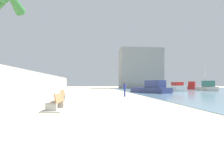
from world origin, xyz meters
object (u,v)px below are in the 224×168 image
Objects in this scene: bench_far at (60,99)px; boat_far_right at (192,86)px; boat_outer at (152,88)px; bench_near at (56,106)px; person_walking at (125,88)px; boat_mid_bay at (206,87)px; boat_distant at (176,87)px.

boat_far_right is at bearing 45.89° from bench_far.
boat_outer is at bearing 46.14° from bench_far.
person_walking reaches higher than bench_near.
bench_far is at bearing -142.23° from boat_mid_bay.
boat_mid_bay is 15.56m from boat_outer.
bench_near is at bearing -84.48° from bench_far.
boat_far_right reaches higher than bench_near.
boat_far_right is at bearing 45.69° from boat_outer.
boat_mid_bay reaches higher than boat_outer.
bench_far is 1.28× the size of person_walking.
boat_outer is (11.45, 18.16, 0.50)m from bench_near.
boat_mid_bay is at bearing 37.77° from bench_far.
bench_far is at bearing 95.52° from bench_near.
boat_distant is at bearing 49.21° from person_walking.
boat_outer is (5.60, 7.65, -0.24)m from person_walking.
boat_far_right reaches higher than boat_distant.
boat_distant reaches higher than bench_far.
boat_distant is (18.49, 25.15, 0.46)m from bench_near.
boat_outer reaches higher than bench_far.
person_walking is 19.34m from boat_distant.
person_walking is 0.23× the size of boat_mid_bay.
person_walking is (5.86, 10.51, 0.74)m from bench_near.
boat_mid_bay reaches higher than boat_far_right.
boat_outer reaches higher than person_walking.
boat_far_right is at bearing 46.43° from boat_distant.
boat_far_right is at bearing 48.17° from person_walking.
person_walking is 9.48m from boat_outer.
person_walking is 0.25× the size of boat_distant.
boat_far_right is 8.05m from boat_mid_bay.
boat_distant is 0.95× the size of boat_outer.
bench_near is 31.22m from boat_distant.
boat_outer is at bearing -151.56° from boat_mid_bay.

